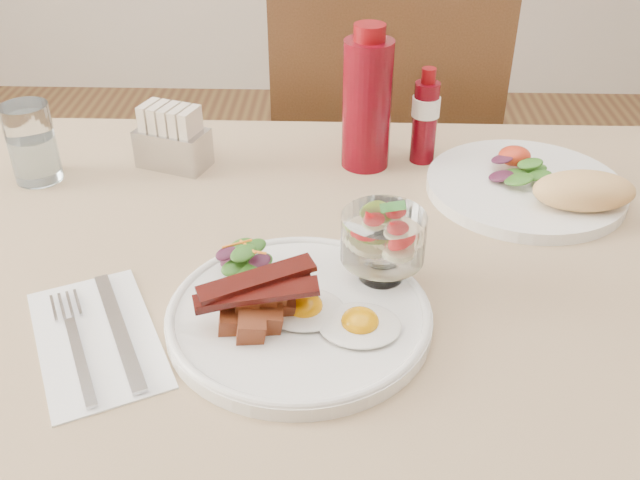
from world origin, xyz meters
TOP-DOWN VIEW (x-y plane):
  - table at (0.00, 0.00)m, footprint 1.33×0.88m
  - chair_far at (0.00, 0.66)m, footprint 0.42×0.42m
  - main_plate at (-0.12, -0.08)m, footprint 0.28×0.28m
  - fried_eggs at (-0.09, -0.10)m, footprint 0.16×0.12m
  - bacon_potato_pile at (-0.16, -0.10)m, footprint 0.13×0.09m
  - side_salad at (-0.19, -0.01)m, footprint 0.06×0.06m
  - fruit_cup at (-0.03, -0.02)m, footprint 0.09×0.09m
  - second_plate at (0.19, 0.20)m, footprint 0.27×0.27m
  - ketchup_bottle at (-0.05, 0.29)m, footprint 0.08×0.08m
  - hot_sauce_bottle at (0.04, 0.30)m, footprint 0.05×0.05m
  - sugar_caddy at (-0.33, 0.27)m, footprint 0.11×0.09m
  - water_glass at (-0.51, 0.23)m, footprint 0.07×0.07m
  - napkin_cutlery at (-0.33, -0.11)m, footprint 0.20×0.24m

SIDE VIEW (x-z plane):
  - chair_far at x=0.00m, z-range 0.06..0.99m
  - table at x=0.00m, z-range 0.29..1.04m
  - napkin_cutlery at x=-0.33m, z-range 0.75..0.76m
  - main_plate at x=-0.12m, z-range 0.75..0.77m
  - second_plate at x=0.19m, z-range 0.74..0.80m
  - fried_eggs at x=-0.09m, z-range 0.76..0.79m
  - side_salad at x=-0.19m, z-range 0.77..0.80m
  - sugar_caddy at x=-0.33m, z-range 0.75..0.84m
  - bacon_potato_pile at x=-0.16m, z-range 0.77..0.82m
  - water_glass at x=-0.51m, z-range 0.75..0.86m
  - fruit_cup at x=-0.03m, z-range 0.77..0.87m
  - hot_sauce_bottle at x=0.04m, z-range 0.75..0.89m
  - ketchup_bottle at x=-0.05m, z-range 0.75..0.95m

